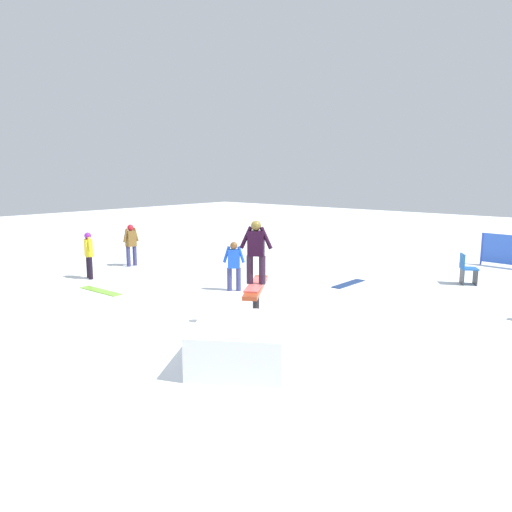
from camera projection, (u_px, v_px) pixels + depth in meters
name	position (u px, v px, depth m)	size (l,w,h in m)	color
ground_plane	(256.00, 327.00, 10.28)	(60.00, 60.00, 0.00)	white
rail_feature	(256.00, 293.00, 10.16)	(1.79, 1.31, 0.89)	black
snow_kicker_ramp	(241.00, 343.00, 8.28)	(1.80, 1.50, 0.70)	white
main_rider_on_rail	(256.00, 254.00, 10.02)	(1.31, 0.94, 1.32)	#EE625F
bystander_brown	(131.00, 243.00, 16.78)	(0.61, 0.21, 1.41)	navy
bystander_blue	(234.00, 264.00, 13.29)	(0.43, 0.51, 1.32)	#3B3C74
bystander_yellow	(89.00, 253.00, 14.80)	(0.28, 0.57, 1.39)	black
loose_snowboard_navy	(348.00, 284.00, 14.18)	(1.37, 0.28, 0.02)	navy
loose_snowboard_lime	(101.00, 291.00, 13.33)	(1.55, 0.28, 0.02)	#89CD3E
folding_chair	(467.00, 270.00, 14.08)	(0.61, 0.61, 0.88)	#3F3F44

